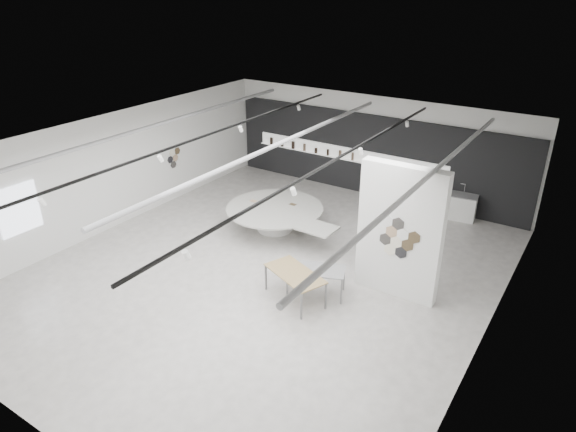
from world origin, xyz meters
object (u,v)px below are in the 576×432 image
Objects in this scene: sample_table_wood at (295,275)px; kitchen_counter at (453,205)px; partition_column at (400,232)px; sample_table_stone at (316,271)px; display_island at (276,216)px.

kitchen_counter is (1.91, 7.28, -0.29)m from sample_table_wood.
sample_table_wood is at bearing -139.75° from partition_column.
partition_column is 2.89m from sample_table_wood.
sample_table_stone is (-1.72, -1.23, -1.09)m from partition_column.
partition_column reaches higher than kitchen_counter.
kitchen_counter is at bearing 75.32° from sample_table_wood.
display_island is 2.19× the size of sample_table_wood.
sample_table_wood is at bearing -123.26° from sample_table_stone.
partition_column is 2.15× the size of sample_table_stone.
sample_table_stone is (3.02, -2.56, 0.18)m from display_island.
kitchen_counter is (1.57, 6.77, -0.26)m from sample_table_stone.
partition_column is 1.90× the size of sample_table_wood.
sample_table_wood is (2.69, -3.07, 0.21)m from display_island.
display_island is at bearing -144.67° from kitchen_counter.
partition_column is 0.87× the size of display_island.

